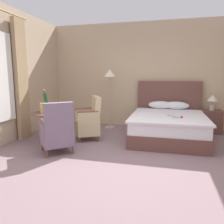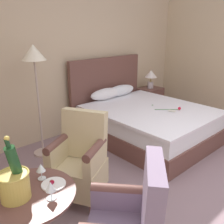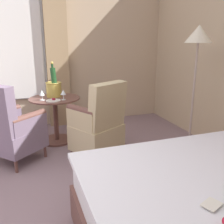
# 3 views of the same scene
# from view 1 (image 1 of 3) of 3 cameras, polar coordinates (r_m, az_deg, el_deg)

# --- Properties ---
(ground_plane) EXTENTS (7.33, 7.33, 0.00)m
(ground_plane) POSITION_cam_1_polar(r_m,az_deg,el_deg) (3.69, 3.32, -13.64)
(ground_plane) COLOR gray
(wall_headboard_side) EXTENTS (5.48, 0.12, 2.92)m
(wall_headboard_side) POSITION_cam_1_polar(r_m,az_deg,el_deg) (6.34, 8.55, 9.44)
(wall_headboard_side) COLOR #CAB28F
(wall_headboard_side) RESTS_ON ground
(bed) EXTENTS (1.68, 2.11, 1.31)m
(bed) POSITION_cam_1_polar(r_m,az_deg,el_deg) (5.29, 14.40, -3.04)
(bed) COLOR brown
(bed) RESTS_ON ground
(nightstand) EXTENTS (0.52, 0.41, 0.59)m
(nightstand) POSITION_cam_1_polar(r_m,az_deg,el_deg) (6.13, 24.41, -2.26)
(nightstand) COLOR brown
(nightstand) RESTS_ON ground
(bedside_lamp) EXTENTS (0.26, 0.26, 0.39)m
(bedside_lamp) POSITION_cam_1_polar(r_m,az_deg,el_deg) (6.05, 24.77, 2.95)
(bedside_lamp) COLOR #BAAEB0
(bedside_lamp) RESTS_ON nightstand
(floor_lamp_brass) EXTENTS (0.33, 0.33, 1.63)m
(floor_lamp_brass) POSITION_cam_1_polar(r_m,az_deg,el_deg) (6.01, -0.59, 8.56)
(floor_lamp_brass) COLOR #C0AA9F
(floor_lamp_brass) RESTS_ON ground
(side_table_round) EXTENTS (0.72, 0.72, 0.66)m
(side_table_round) POSITION_cam_1_polar(r_m,az_deg,el_deg) (4.95, -16.03, -3.21)
(side_table_round) COLOR brown
(side_table_round) RESTS_ON ground
(champagne_bucket) EXTENTS (0.23, 0.23, 0.50)m
(champagne_bucket) POSITION_cam_1_polar(r_m,az_deg,el_deg) (4.93, -17.06, 1.48)
(champagne_bucket) COLOR gold
(champagne_bucket) RESTS_ON side_table_round
(wine_glass_near_bucket) EXTENTS (0.07, 0.07, 0.14)m
(wine_glass_near_bucket) POSITION_cam_1_polar(r_m,az_deg,el_deg) (4.69, -16.24, 0.59)
(wine_glass_near_bucket) COLOR white
(wine_glass_near_bucket) RESTS_ON side_table_round
(wine_glass_near_edge) EXTENTS (0.08, 0.08, 0.14)m
(wine_glass_near_edge) POSITION_cam_1_polar(r_m,az_deg,el_deg) (4.89, -13.93, 1.08)
(wine_glass_near_edge) COLOR white
(wine_glass_near_edge) RESTS_ON side_table_round
(snack_plate) EXTENTS (0.19, 0.19, 0.04)m
(snack_plate) POSITION_cam_1_polar(r_m,az_deg,el_deg) (4.77, -14.39, -0.23)
(snack_plate) COLOR white
(snack_plate) RESTS_ON side_table_round
(armchair_by_window) EXTENTS (0.71, 0.71, 0.99)m
(armchair_by_window) POSITION_cam_1_polar(r_m,az_deg,el_deg) (5.00, -5.96, -2.23)
(armchair_by_window) COLOR brown
(armchair_by_window) RESTS_ON ground
(armchair_facing_bed) EXTENTS (0.77, 0.77, 0.98)m
(armchair_facing_bed) POSITION_cam_1_polar(r_m,az_deg,el_deg) (4.21, -14.13, -4.76)
(armchair_facing_bed) COLOR brown
(armchair_facing_bed) RESTS_ON ground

